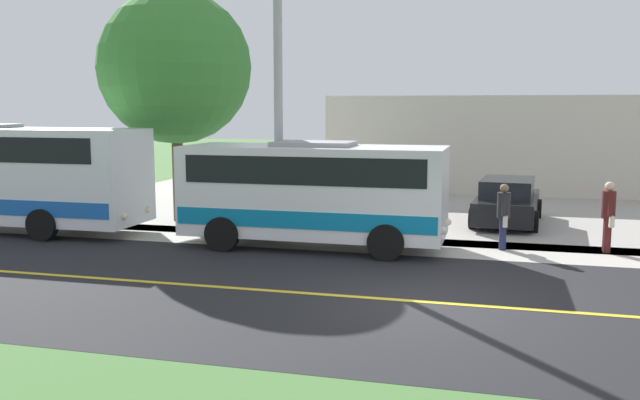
# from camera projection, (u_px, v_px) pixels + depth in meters

# --- Properties ---
(ground_plane) EXTENTS (120.00, 120.00, 0.00)m
(ground_plane) POSITION_uv_depth(u_px,v_px,m) (426.00, 302.00, 12.98)
(ground_plane) COLOR #477238
(road_surface) EXTENTS (8.00, 100.00, 0.01)m
(road_surface) POSITION_uv_depth(u_px,v_px,m) (426.00, 302.00, 12.98)
(road_surface) COLOR black
(road_surface) RESTS_ON ground
(sidewalk) EXTENTS (2.40, 100.00, 0.01)m
(sidewalk) POSITION_uv_depth(u_px,v_px,m) (447.00, 248.00, 17.96)
(sidewalk) COLOR #B2ADA3
(sidewalk) RESTS_ON ground
(parking_lot_surface) EXTENTS (14.00, 36.00, 0.01)m
(parking_lot_surface) POSITION_uv_depth(u_px,v_px,m) (548.00, 212.00, 24.10)
(parking_lot_surface) COLOR #9E9991
(parking_lot_surface) RESTS_ON ground
(road_centre_line) EXTENTS (0.16, 100.00, 0.00)m
(road_centre_line) POSITION_uv_depth(u_px,v_px,m) (426.00, 302.00, 12.98)
(road_centre_line) COLOR gold
(road_centre_line) RESTS_ON ground
(shuttle_bus_front) EXTENTS (2.65, 6.98, 2.80)m
(shuttle_bus_front) POSITION_uv_depth(u_px,v_px,m) (314.00, 189.00, 17.96)
(shuttle_bus_front) COLOR white
(shuttle_bus_front) RESTS_ON ground
(pedestrian_with_bags) EXTENTS (0.72, 0.34, 1.82)m
(pedestrian_with_bags) POSITION_uv_depth(u_px,v_px,m) (608.00, 214.00, 17.33)
(pedestrian_with_bags) COLOR #4C1919
(pedestrian_with_bags) RESTS_ON ground
(pedestrian_waiting) EXTENTS (0.72, 0.34, 1.72)m
(pedestrian_waiting) POSITION_uv_depth(u_px,v_px,m) (504.00, 214.00, 17.68)
(pedestrian_waiting) COLOR #1E2347
(pedestrian_waiting) RESTS_ON ground
(street_light_pole) EXTENTS (1.97, 0.24, 7.43)m
(street_light_pole) POSITION_uv_depth(u_px,v_px,m) (277.00, 91.00, 18.24)
(street_light_pole) COLOR #9E9EA3
(street_light_pole) RESTS_ON ground
(parked_car_near) EXTENTS (4.43, 2.09, 1.45)m
(parked_car_near) POSITION_uv_depth(u_px,v_px,m) (386.00, 190.00, 24.65)
(parked_car_near) COLOR white
(parked_car_near) RESTS_ON ground
(parked_car_far) EXTENTS (4.54, 2.29, 1.45)m
(parked_car_far) POSITION_uv_depth(u_px,v_px,m) (507.00, 202.00, 21.64)
(parked_car_far) COLOR black
(parked_car_far) RESTS_ON ground
(tree_curbside) EXTENTS (4.86, 4.86, 7.37)m
(tree_curbside) POSITION_uv_depth(u_px,v_px,m) (175.00, 68.00, 21.63)
(tree_curbside) COLOR brown
(tree_curbside) RESTS_ON ground
(commercial_building) EXTENTS (10.00, 16.06, 4.16)m
(commercial_building) POSITION_uv_depth(u_px,v_px,m) (513.00, 140.00, 32.73)
(commercial_building) COLOR beige
(commercial_building) RESTS_ON ground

